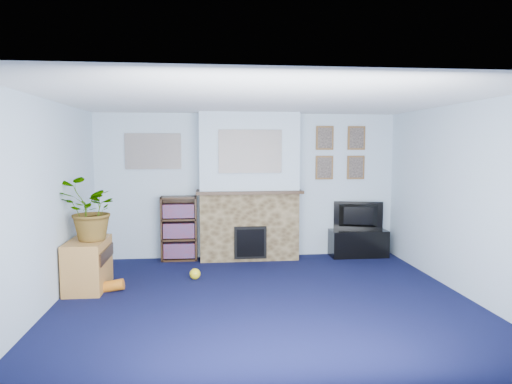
{
  "coord_description": "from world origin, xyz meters",
  "views": [
    {
      "loc": [
        -0.67,
        -5.34,
        1.86
      ],
      "look_at": [
        -0.0,
        0.96,
        1.22
      ],
      "focal_mm": 32.0,
      "sensor_mm": 36.0,
      "label": 1
    }
  ],
  "objects": [
    {
      "name": "portrait_br",
      "position": [
        1.85,
        2.23,
        1.5
      ],
      "size": [
        0.3,
        0.03,
        0.4
      ],
      "primitive_type": "cube",
      "color": "brown",
      "rests_on": "wall_back"
    },
    {
      "name": "wall_front",
      "position": [
        0.0,
        -2.25,
        1.2
      ],
      "size": [
        5.0,
        0.04,
        2.4
      ],
      "primitive_type": "cube",
      "color": "silver",
      "rests_on": "ground"
    },
    {
      "name": "mantel_candle",
      "position": [
        0.35,
        2.0,
        1.23
      ],
      "size": [
        0.05,
        0.05,
        0.17
      ],
      "primitive_type": "cylinder",
      "color": "#B2BFC6",
      "rests_on": "chimney_breast"
    },
    {
      "name": "wall_back",
      "position": [
        0.0,
        2.25,
        1.2
      ],
      "size": [
        5.0,
        0.04,
        2.4
      ],
      "primitive_type": "cube",
      "color": "silver",
      "rests_on": "ground"
    },
    {
      "name": "toy_tube",
      "position": [
        -1.92,
        0.54,
        0.07
      ],
      "size": [
        0.32,
        0.14,
        0.18
      ],
      "primitive_type": "cylinder",
      "rotation": [
        0.0,
        1.43,
        0.0
      ],
      "color": "orange",
      "rests_on": "ground"
    },
    {
      "name": "mantel_clock",
      "position": [
        -0.02,
        2.0,
        1.22
      ],
      "size": [
        0.09,
        0.05,
        0.12
      ],
      "primitive_type": "cube",
      "color": "gold",
      "rests_on": "chimney_breast"
    },
    {
      "name": "wall_left",
      "position": [
        -2.5,
        0.0,
        1.2
      ],
      "size": [
        0.04,
        4.5,
        2.4
      ],
      "primitive_type": "cube",
      "color": "silver",
      "rests_on": "ground"
    },
    {
      "name": "sideboard",
      "position": [
        -2.24,
        0.69,
        0.35
      ],
      "size": [
        0.46,
        0.83,
        0.65
      ],
      "primitive_type": "cube",
      "color": "#B47B3A",
      "rests_on": "ground"
    },
    {
      "name": "green_crate",
      "position": [
        -2.3,
        1.0,
        0.14
      ],
      "size": [
        0.46,
        0.41,
        0.31
      ],
      "primitive_type": "cube",
      "rotation": [
        0.0,
        0.0,
        0.33
      ],
      "color": "#198C26",
      "rests_on": "ground"
    },
    {
      "name": "wall_right",
      "position": [
        2.5,
        0.0,
        1.2
      ],
      "size": [
        0.04,
        4.5,
        2.4
      ],
      "primitive_type": "cube",
      "color": "silver",
      "rests_on": "ground"
    },
    {
      "name": "portrait_tr",
      "position": [
        1.85,
        2.23,
        2.0
      ],
      "size": [
        0.3,
        0.03,
        0.4
      ],
      "primitive_type": "cube",
      "color": "brown",
      "rests_on": "wall_back"
    },
    {
      "name": "television",
      "position": [
        1.86,
        2.05,
        0.69
      ],
      "size": [
        0.82,
        0.31,
        0.47
      ],
      "primitive_type": "imported",
      "rotation": [
        0.0,
        0.0,
        2.89
      ],
      "color": "black",
      "rests_on": "tv_stand"
    },
    {
      "name": "mantel_teddy",
      "position": [
        -0.53,
        2.0,
        1.22
      ],
      "size": [
        0.13,
        0.13,
        0.13
      ],
      "primitive_type": "sphere",
      "color": "gray",
      "rests_on": "chimney_breast"
    },
    {
      "name": "floor",
      "position": [
        0.0,
        0.0,
        0.0
      ],
      "size": [
        5.0,
        4.5,
        0.01
      ],
      "primitive_type": "cube",
      "color": "#0D1033",
      "rests_on": "ground"
    },
    {
      "name": "portrait_tl",
      "position": [
        1.3,
        2.23,
        2.0
      ],
      "size": [
        0.3,
        0.03,
        0.4
      ],
      "primitive_type": "cube",
      "color": "brown",
      "rests_on": "wall_back"
    },
    {
      "name": "ceiling",
      "position": [
        0.0,
        0.0,
        2.4
      ],
      "size": [
        5.0,
        4.5,
        0.01
      ],
      "primitive_type": "cube",
      "color": "white",
      "rests_on": "wall_back"
    },
    {
      "name": "bookshelf",
      "position": [
        -1.14,
        2.11,
        0.5
      ],
      "size": [
        0.58,
        0.28,
        1.05
      ],
      "color": "#301E11",
      "rests_on": "ground"
    },
    {
      "name": "toy_block",
      "position": [
        -2.3,
        0.6,
        0.11
      ],
      "size": [
        0.21,
        0.21,
        0.21
      ],
      "primitive_type": "cube",
      "rotation": [
        0.0,
        0.0,
        -0.31
      ],
      "color": "yellow",
      "rests_on": "ground"
    },
    {
      "name": "mantel_can",
      "position": [
        0.67,
        2.0,
        1.21
      ],
      "size": [
        0.06,
        0.06,
        0.12
      ],
      "primitive_type": "cylinder",
      "color": "yellow",
      "rests_on": "chimney_breast"
    },
    {
      "name": "collage_main",
      "position": [
        0.0,
        1.84,
        1.78
      ],
      "size": [
        1.0,
        0.03,
        0.68
      ],
      "primitive_type": "cube",
      "color": "gray",
      "rests_on": "chimney_breast"
    },
    {
      "name": "portrait_bl",
      "position": [
        1.3,
        2.23,
        1.5
      ],
      "size": [
        0.3,
        0.03,
        0.4
      ],
      "primitive_type": "cube",
      "color": "brown",
      "rests_on": "wall_back"
    },
    {
      "name": "potted_plant",
      "position": [
        -2.19,
        0.64,
        1.05
      ],
      "size": [
        0.96,
        0.95,
        0.81
      ],
      "primitive_type": "imported",
      "rotation": [
        0.0,
        0.0,
        3.83
      ],
      "color": "#26661E",
      "rests_on": "sideboard"
    },
    {
      "name": "chimney_breast",
      "position": [
        0.0,
        2.05,
        1.18
      ],
      "size": [
        1.72,
        0.5,
        2.4
      ],
      "color": "brown",
      "rests_on": "ground"
    },
    {
      "name": "tv_stand",
      "position": [
        1.86,
        2.03,
        0.22
      ],
      "size": [
        0.95,
        0.4,
        0.45
      ],
      "primitive_type": "cube",
      "color": "black",
      "rests_on": "ground"
    },
    {
      "name": "toy_ball",
      "position": [
        -0.86,
        0.96,
        0.09
      ],
      "size": [
        0.15,
        0.15,
        0.15
      ],
      "primitive_type": "sphere",
      "color": "yellow",
      "rests_on": "ground"
    },
    {
      "name": "collage_left",
      "position": [
        -1.55,
        2.23,
        1.78
      ],
      "size": [
        0.9,
        0.03,
        0.58
      ],
      "primitive_type": "cube",
      "color": "gray",
      "rests_on": "wall_back"
    }
  ]
}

